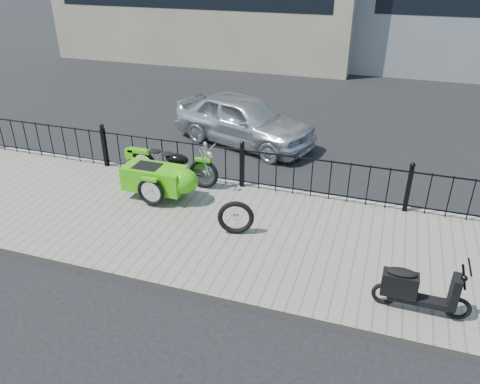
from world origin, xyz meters
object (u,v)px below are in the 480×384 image
(scooter, at_px, (415,290))
(spare_tire, at_px, (236,218))
(sedan_car, at_px, (244,120))
(motorcycle_sidecar, at_px, (165,176))

(scooter, relative_size, spare_tire, 2.04)
(spare_tire, xyz_separation_m, sedan_car, (-1.34, 4.63, 0.23))
(scooter, bearing_deg, sedan_car, 127.91)
(motorcycle_sidecar, relative_size, spare_tire, 3.33)
(scooter, distance_m, sedan_car, 7.32)
(motorcycle_sidecar, xyz_separation_m, spare_tire, (1.90, -0.94, -0.13))
(scooter, height_order, sedan_car, sedan_car)
(scooter, bearing_deg, motorcycle_sidecar, 157.61)
(motorcycle_sidecar, height_order, spare_tire, motorcycle_sidecar)
(motorcycle_sidecar, relative_size, sedan_car, 0.56)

